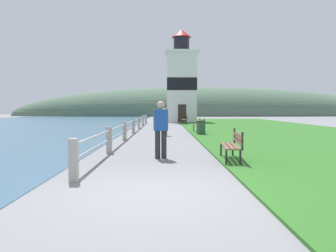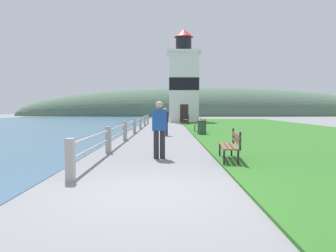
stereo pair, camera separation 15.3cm
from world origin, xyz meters
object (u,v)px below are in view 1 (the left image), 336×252
(lighthouse, at_px, (181,82))
(trash_bin, at_px, (201,128))
(person_strolling, at_px, (161,128))
(park_bench_far, at_px, (185,119))
(park_bench_midway, at_px, (200,124))
(person_by_railing, at_px, (164,121))
(park_bench_near, at_px, (233,144))

(lighthouse, bearing_deg, trash_bin, -89.37)
(person_strolling, distance_m, trash_bin, 9.17)
(person_strolling, bearing_deg, trash_bin, -20.36)
(park_bench_far, xyz_separation_m, trash_bin, (0.15, -12.57, -0.11))
(park_bench_midway, height_order, trash_bin, park_bench_midway)
(person_by_railing, xyz_separation_m, trash_bin, (2.15, 0.28, -0.44))
(park_bench_near, bearing_deg, trash_bin, -85.69)
(park_bench_far, bearing_deg, person_strolling, 91.11)
(park_bench_far, height_order, trash_bin, park_bench_far)
(person_by_railing, bearing_deg, park_bench_far, 0.69)
(park_bench_midway, relative_size, trash_bin, 2.35)
(trash_bin, bearing_deg, park_bench_far, 90.68)
(person_by_railing, bearing_deg, park_bench_midway, -37.05)
(lighthouse, height_order, trash_bin, lighthouse)
(lighthouse, height_order, person_strolling, lighthouse)
(lighthouse, bearing_deg, park_bench_midway, -88.91)
(park_bench_midway, distance_m, trash_bin, 1.87)
(park_bench_midway, relative_size, park_bench_far, 1.14)
(park_bench_near, height_order, trash_bin, park_bench_near)
(person_by_railing, height_order, trash_bin, person_by_railing)
(lighthouse, distance_m, person_by_railing, 19.30)
(park_bench_near, distance_m, park_bench_far, 22.11)
(park_bench_midway, bearing_deg, park_bench_near, 87.11)
(park_bench_midway, bearing_deg, park_bench_far, -90.24)
(park_bench_far, bearing_deg, park_bench_near, 96.76)
(park_bench_midway, relative_size, lighthouse, 0.19)
(lighthouse, relative_size, person_strolling, 5.86)
(park_bench_midway, relative_size, person_strolling, 1.10)
(park_bench_near, bearing_deg, park_bench_far, -84.85)
(park_bench_near, xyz_separation_m, lighthouse, (-0.07, 28.11, 4.00))
(person_strolling, relative_size, person_by_railing, 1.13)
(park_bench_near, height_order, person_strolling, person_strolling)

